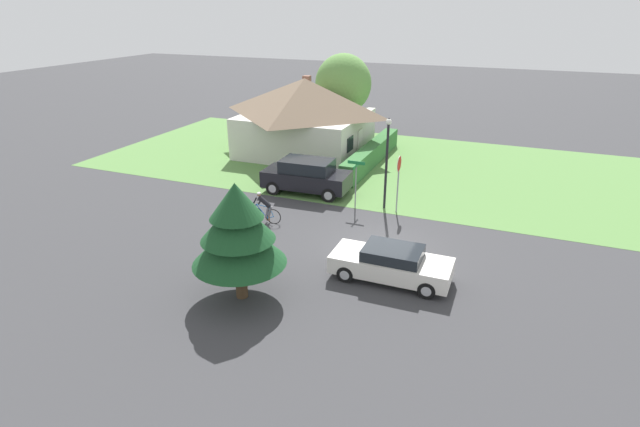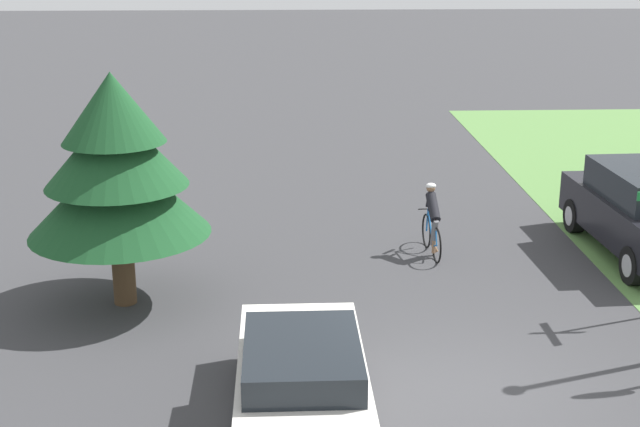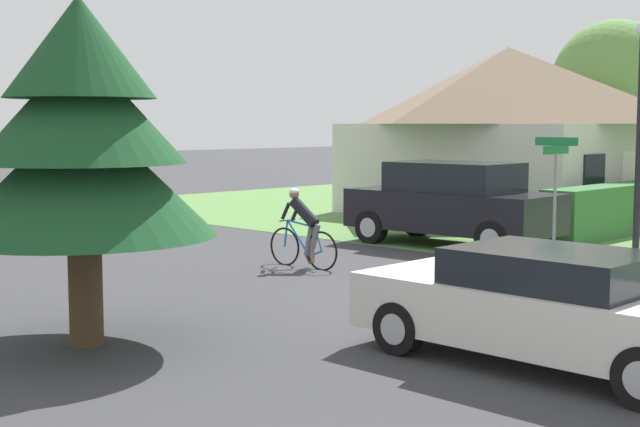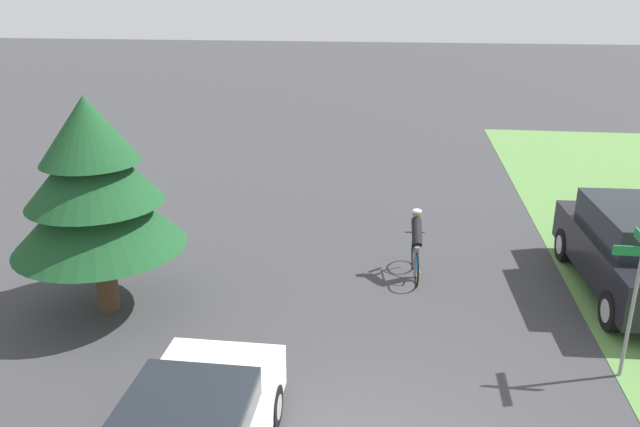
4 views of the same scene
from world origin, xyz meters
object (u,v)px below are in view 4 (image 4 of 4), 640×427
at_px(parked_suv_right, 635,251).
at_px(street_name_sign, 637,281).
at_px(conifer_tall_near, 94,185).
at_px(cyclist, 416,246).

height_order(parked_suv_right, street_name_sign, street_name_sign).
xyz_separation_m(street_name_sign, conifer_tall_near, (-9.51, 1.06, 0.87)).
height_order(cyclist, conifer_tall_near, conifer_tall_near).
relative_size(parked_suv_right, conifer_tall_near, 1.12).
bearing_deg(cyclist, street_name_sign, -139.18).
distance_m(cyclist, conifer_tall_near, 6.84).
distance_m(cyclist, street_name_sign, 4.93).
xyz_separation_m(cyclist, street_name_sign, (3.38, -3.43, 1.03)).
height_order(cyclist, street_name_sign, street_name_sign).
height_order(cyclist, parked_suv_right, parked_suv_right).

